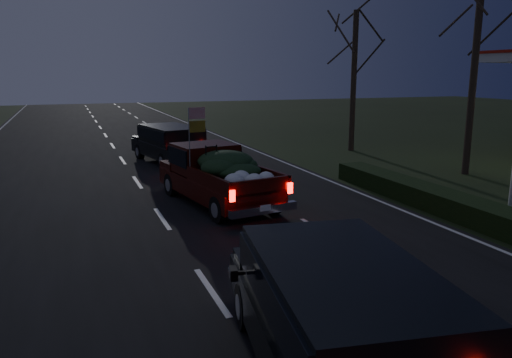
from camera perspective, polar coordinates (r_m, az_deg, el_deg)
name	(u,v)px	position (r m, az deg, el deg)	size (l,w,h in m)	color
ground	(211,292)	(9.50, -5.11, -12.75)	(120.00, 120.00, 0.00)	black
road_asphalt	(211,292)	(9.49, -5.12, -12.70)	(14.00, 120.00, 0.02)	black
hedge_row	(440,201)	(15.59, 20.28, -2.34)	(1.00, 10.00, 0.60)	black
bare_tree_mid	(480,8)	(21.41, 24.20, 17.43)	(3.60, 3.60, 8.50)	black
bare_tree_far	(355,47)	(26.26, 11.25, 14.59)	(3.60, 3.60, 7.00)	black
pickup_truck	(217,172)	(15.28, -4.44, 0.79)	(2.74, 5.33, 2.67)	#390C07
lead_suv	(170,140)	(22.69, -9.81, 4.40)	(2.80, 4.95, 1.34)	black
rear_suv	(340,310)	(6.57, 9.56, -14.59)	(2.77, 5.10, 1.39)	black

